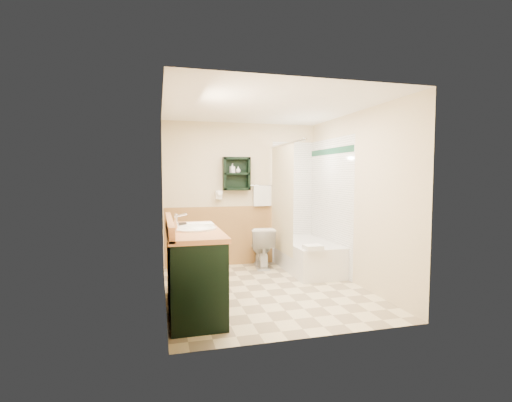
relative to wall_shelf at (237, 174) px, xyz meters
The scene contains 25 objects.
floor 2.09m from the wall_shelf, 85.93° to the right, with size 3.00×3.00×0.00m, color beige.
back_wall 0.38m from the wall_shelf, 48.99° to the left, with size 2.60×0.04×2.40m, color #FFEFC7.
left_wall 1.89m from the wall_shelf, 130.97° to the right, with size 0.04×3.00×2.40m, color #FFEFC7.
right_wall 2.03m from the wall_shelf, 44.70° to the right, with size 0.04×3.00×2.40m, color #FFEFC7.
ceiling 1.66m from the wall_shelf, 85.93° to the right, with size 2.60×3.00×0.04m, color white.
wainscot_left 2.12m from the wall_shelf, 130.14° to the right, with size 2.98×2.98×1.00m, color #B47F49, non-canonical shape.
wainscot_back 1.06m from the wall_shelf, 38.66° to the left, with size 2.58×2.58×1.00m, color #B47F49, non-canonical shape.
mirror_frame 2.28m from the wall_shelf, 120.90° to the right, with size 1.30×1.30×1.00m, color olive, non-canonical shape.
mirror_glass 2.28m from the wall_shelf, 120.79° to the right, with size 1.20×1.20×0.90m, color white, non-canonical shape.
tile_right 1.61m from the wall_shelf, 25.39° to the right, with size 1.50×1.50×2.10m, color white, non-canonical shape.
tile_back 1.23m from the wall_shelf, ahead, with size 0.95×0.95×2.10m, color white, non-canonical shape.
tile_accent 1.56m from the wall_shelf, 25.55° to the right, with size 1.50×1.50×0.10m, color #13432D, non-canonical shape.
wall_shelf is the anchor object (origin of this frame).
hair_dryer 0.46m from the wall_shelf, behind, with size 0.10×0.24×0.18m, color white, non-canonical shape.
towel_bar 0.49m from the wall_shelf, ahead, with size 0.40×0.06×0.40m, color silver, non-canonical shape.
curtain_rod 1.01m from the wall_shelf, 46.11° to the right, with size 0.03×0.03×1.60m, color silver.
shower_curtain 0.89m from the wall_shelf, 37.30° to the right, with size 1.05×1.05×1.70m, color beige, non-canonical shape.
vanity 2.36m from the wall_shelf, 115.30° to the right, with size 0.59×1.46×0.92m, color black.
bathtub 1.75m from the wall_shelf, 27.99° to the right, with size 0.70×1.50×0.47m, color white.
toilet 1.29m from the wall_shelf, 27.79° to the right, with size 0.38×0.68×0.67m, color white.
counter_towel 1.96m from the wall_shelf, 115.22° to the right, with size 0.30×0.24×0.04m, color silver.
vanity_book 1.95m from the wall_shelf, 124.36° to the right, with size 0.17×0.02×0.23m, color black.
tub_towel 1.83m from the wall_shelf, 55.92° to the right, with size 0.25×0.21×0.07m, color silver.
soap_bottle_a 0.09m from the wall_shelf, behind, with size 0.07×0.15×0.07m, color white.
soap_bottle_b 0.06m from the wall_shelf, 11.20° to the right, with size 0.08×0.10×0.08m, color white.
Camera 1 is at (-1.36, -4.64, 1.53)m, focal length 26.00 mm.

